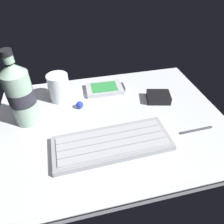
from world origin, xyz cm
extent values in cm
cube|color=silver|center=(0.00, 0.00, -1.00)|extent=(64.00, 48.00, 2.00)
cube|color=silver|center=(0.00, -23.40, 0.40)|extent=(64.00, 1.20, 0.80)
cube|color=#93969B|center=(-2.07, -9.01, 0.70)|extent=(29.31, 11.85, 1.40)
cube|color=#ADAFB5|center=(-2.16, -5.71, 1.55)|extent=(26.73, 2.79, 0.30)
cube|color=#ADAFB5|center=(-2.10, -7.91, 1.55)|extent=(26.73, 2.79, 0.30)
cube|color=#ADAFB5|center=(-2.03, -10.11, 1.55)|extent=(26.73, 2.79, 0.30)
cube|color=#ADAFB5|center=(-1.97, -12.31, 1.55)|extent=(26.73, 2.79, 0.30)
cube|color=#B7BABF|center=(0.84, 14.88, 0.70)|extent=(12.26, 8.02, 1.40)
cube|color=green|center=(0.84, 14.88, 1.45)|extent=(8.60, 6.22, 0.10)
cube|color=#333338|center=(7.24, 14.65, 0.70)|extent=(0.93, 3.83, 1.12)
cylinder|color=silver|center=(-13.54, 13.57, 4.25)|extent=(6.40, 6.40, 8.50)
cylinder|color=red|center=(-13.54, 13.57, 3.26)|extent=(5.50, 5.50, 6.12)
cylinder|color=#9EC1A8|center=(-22.67, 5.32, 7.50)|extent=(6.60, 6.60, 15.00)
cone|color=#9EC1A8|center=(-22.67, 5.32, 16.40)|extent=(6.60, 6.60, 2.80)
cylinder|color=#9EC1A8|center=(-22.67, 5.32, 18.70)|extent=(2.51, 2.51, 1.80)
cylinder|color=black|center=(-22.67, 5.32, 20.20)|extent=(2.77, 2.77, 1.20)
cylinder|color=#2D2D38|center=(-22.67, 5.32, 8.25)|extent=(6.73, 6.73, 3.80)
cube|color=black|center=(16.32, 5.75, 1.20)|extent=(8.12, 7.09, 2.40)
sphere|color=#2338B2|center=(-8.17, 7.62, 1.10)|extent=(2.20, 2.20, 2.20)
cylinder|color=#26262B|center=(20.97, -9.08, 0.35)|extent=(9.52, 0.95, 0.70)
camera|label=1|loc=(-9.69, -41.31, 39.31)|focal=32.80mm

